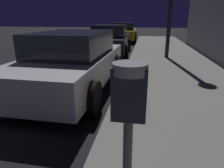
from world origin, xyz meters
name	(u,v)px	position (x,y,z in m)	size (l,w,h in m)	color
parking_meter	(128,120)	(4.54, -0.64, 1.18)	(0.19, 0.19, 1.37)	#59595B
car_silver	(73,61)	(2.85, 3.06, 0.72)	(2.11, 4.39, 1.43)	#B7B7BF
car_black	(110,40)	(2.85, 8.57, 0.71)	(2.09, 4.36, 1.43)	black
car_yellow_cab	(123,32)	(2.85, 14.74, 0.72)	(2.22, 4.58, 1.43)	gold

